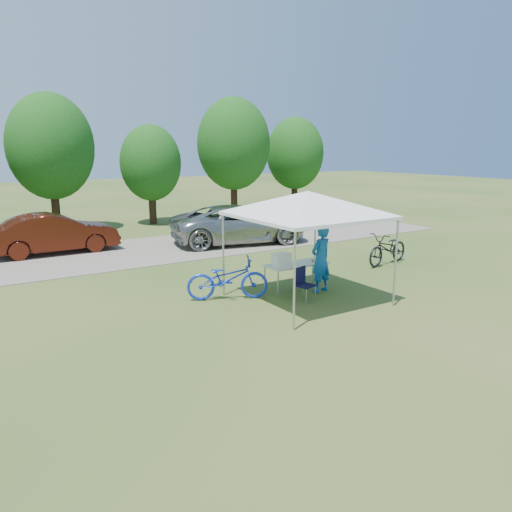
{
  "coord_description": "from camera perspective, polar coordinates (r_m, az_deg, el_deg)",
  "views": [
    {
      "loc": [
        -7.5,
        -9.38,
        3.76
      ],
      "look_at": [
        -0.19,
        2.0,
        0.79
      ],
      "focal_mm": 35.0,
      "sensor_mm": 36.0,
      "label": 1
    }
  ],
  "objects": [
    {
      "name": "cyclist",
      "position": [
        13.16,
        7.41,
        -0.32
      ],
      "size": [
        0.71,
        0.53,
        1.78
      ],
      "primitive_type": "imported",
      "rotation": [
        0.0,
        0.0,
        3.31
      ],
      "color": "#1456AA",
      "rests_on": "ground"
    },
    {
      "name": "folding_chair",
      "position": [
        12.51,
        5.35,
        -2.87
      ],
      "size": [
        0.51,
        0.53,
        0.82
      ],
      "rotation": [
        0.0,
        0.0,
        0.26
      ],
      "color": "black",
      "rests_on": "ground"
    },
    {
      "name": "cooler",
      "position": [
        13.04,
        2.92,
        -0.39
      ],
      "size": [
        0.47,
        0.32,
        0.34
      ],
      "color": "white",
      "rests_on": "folding_table"
    },
    {
      "name": "minivan",
      "position": [
        19.78,
        -1.88,
        3.69
      ],
      "size": [
        5.82,
        3.62,
        1.5
      ],
      "primitive_type": "imported",
      "rotation": [
        0.0,
        0.0,
        1.35
      ],
      "color": "#9F9F9B",
      "rests_on": "gravel_strip"
    },
    {
      "name": "ground",
      "position": [
        12.59,
        5.67,
        -5.06
      ],
      "size": [
        100.0,
        100.0,
        0.0
      ],
      "primitive_type": "plane",
      "color": "#2D5119",
      "rests_on": "ground"
    },
    {
      "name": "bike_blue",
      "position": [
        12.5,
        -3.27,
        -2.6
      ],
      "size": [
        2.14,
        1.47,
        1.07
      ],
      "primitive_type": "imported",
      "rotation": [
        0.0,
        0.0,
        1.15
      ],
      "color": "#1636C6",
      "rests_on": "ground"
    },
    {
      "name": "gravel_strip",
      "position": [
        19.3,
        -9.21,
        1.02
      ],
      "size": [
        24.0,
        5.0,
        0.02
      ],
      "primitive_type": "cube",
      "color": "gray",
      "rests_on": "ground"
    },
    {
      "name": "bike_dark",
      "position": [
        16.76,
        14.88,
        0.85
      ],
      "size": [
        2.11,
        1.06,
        1.06
      ],
      "primitive_type": "imported",
      "rotation": [
        0.0,
        0.0,
        -1.39
      ],
      "color": "black",
      "rests_on": "ground"
    },
    {
      "name": "ice_cream_cup",
      "position": [
        13.63,
        6.51,
        -0.5
      ],
      "size": [
        0.08,
        0.08,
        0.06
      ],
      "primitive_type": "cylinder",
      "color": "gold",
      "rests_on": "folding_table"
    },
    {
      "name": "canopy",
      "position": [
        12.07,
        5.94,
        7.04
      ],
      "size": [
        4.53,
        4.53,
        3.0
      ],
      "color": "#A5A5AA",
      "rests_on": "ground"
    },
    {
      "name": "treeline",
      "position": [
        24.52,
        -15.95,
        11.4
      ],
      "size": [
        24.89,
        4.28,
        6.3
      ],
      "color": "#382314",
      "rests_on": "ground"
    },
    {
      "name": "sedan",
      "position": [
        19.24,
        -22.03,
        2.42
      ],
      "size": [
        4.33,
        1.53,
        1.43
      ],
      "primitive_type": "imported",
      "rotation": [
        0.0,
        0.0,
        1.58
      ],
      "color": "#47160B",
      "rests_on": "gravel_strip"
    },
    {
      "name": "folding_table",
      "position": [
        13.37,
        4.64,
        -1.04
      ],
      "size": [
        1.72,
        0.72,
        0.71
      ],
      "color": "white",
      "rests_on": "ground"
    }
  ]
}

